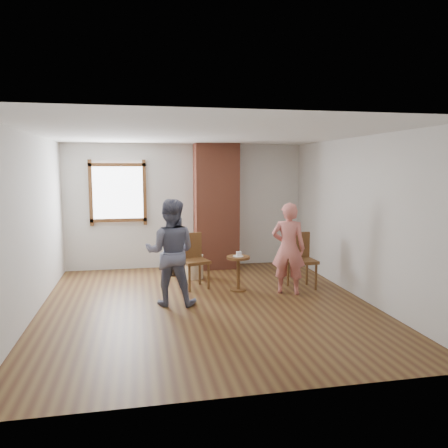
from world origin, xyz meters
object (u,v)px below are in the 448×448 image
(person_pink, at_px, (288,248))
(dining_chair_left, at_px, (193,257))
(stoneware_crock, at_px, (194,267))
(side_table, at_px, (238,268))
(man, at_px, (171,252))
(dining_chair_right, at_px, (300,257))

(person_pink, bearing_deg, dining_chair_left, -1.12)
(stoneware_crock, height_order, dining_chair_left, dining_chair_left)
(stoneware_crock, relative_size, side_table, 0.75)
(man, height_order, person_pink, man)
(dining_chair_right, height_order, side_table, dining_chair_right)
(stoneware_crock, relative_size, dining_chair_right, 0.47)
(side_table, xyz_separation_m, man, (-1.19, -0.53, 0.41))
(dining_chair_left, height_order, dining_chair_right, dining_chair_right)
(person_pink, bearing_deg, stoneware_crock, -19.14)
(dining_chair_right, bearing_deg, man, -169.96)
(side_table, bearing_deg, man, -155.99)
(stoneware_crock, bearing_deg, man, -110.01)
(dining_chair_left, xyz_separation_m, person_pink, (1.52, -0.70, 0.23))
(dining_chair_right, bearing_deg, stoneware_crock, 147.83)
(dining_chair_left, relative_size, side_table, 1.59)
(stoneware_crock, relative_size, person_pink, 0.29)
(stoneware_crock, distance_m, dining_chair_right, 2.04)
(stoneware_crock, distance_m, man, 1.73)
(stoneware_crock, height_order, dining_chair_right, dining_chair_right)
(stoneware_crock, xyz_separation_m, person_pink, (1.42, -1.32, 0.54))
(man, bearing_deg, side_table, -142.91)
(stoneware_crock, xyz_separation_m, dining_chair_right, (1.76, -0.98, 0.31))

